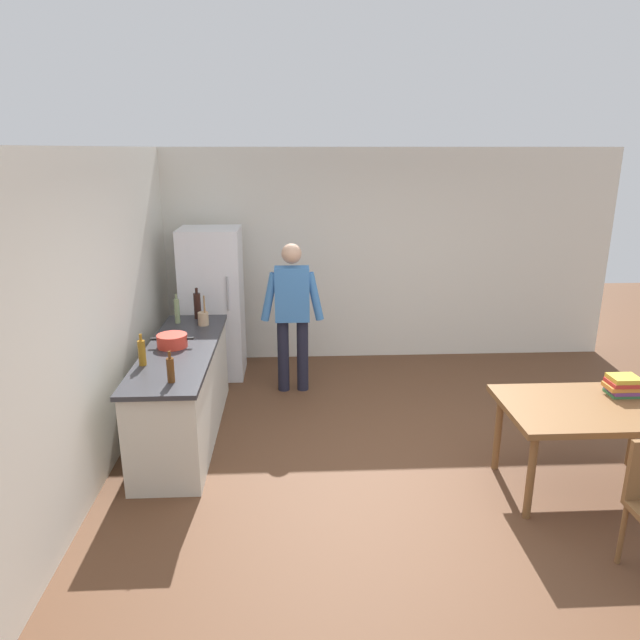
# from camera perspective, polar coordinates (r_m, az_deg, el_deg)

# --- Properties ---
(ground_plane) EXTENTS (14.00, 14.00, 0.00)m
(ground_plane) POSITION_cam_1_polar(r_m,az_deg,el_deg) (5.17, 8.42, -14.81)
(ground_plane) COLOR brown
(wall_back) EXTENTS (6.40, 0.12, 2.70)m
(wall_back) POSITION_cam_1_polar(r_m,az_deg,el_deg) (7.50, 4.49, 6.37)
(wall_back) COLOR silver
(wall_back) RESTS_ON ground_plane
(wall_left) EXTENTS (0.12, 5.60, 2.70)m
(wall_left) POSITION_cam_1_polar(r_m,az_deg,el_deg) (4.99, -22.06, -0.09)
(wall_left) COLOR silver
(wall_left) RESTS_ON ground_plane
(kitchen_counter) EXTENTS (0.64, 2.20, 0.90)m
(kitchen_counter) POSITION_cam_1_polar(r_m,az_deg,el_deg) (5.68, -13.38, -6.95)
(kitchen_counter) COLOR beige
(kitchen_counter) RESTS_ON ground_plane
(refrigerator) EXTENTS (0.70, 0.67, 1.80)m
(refrigerator) POSITION_cam_1_polar(r_m,az_deg,el_deg) (7.01, -10.56, 1.65)
(refrigerator) COLOR white
(refrigerator) RESTS_ON ground_plane
(person) EXTENTS (0.70, 0.22, 1.70)m
(person) POSITION_cam_1_polar(r_m,az_deg,el_deg) (6.39, -2.76, 1.18)
(person) COLOR #1E1E2D
(person) RESTS_ON ground_plane
(dining_table) EXTENTS (1.40, 0.90, 0.75)m
(dining_table) POSITION_cam_1_polar(r_m,az_deg,el_deg) (5.07, 25.34, -8.42)
(dining_table) COLOR brown
(dining_table) RESTS_ON ground_plane
(cooking_pot) EXTENTS (0.40, 0.28, 0.12)m
(cooking_pot) POSITION_cam_1_polar(r_m,az_deg,el_deg) (5.54, -14.44, -2.00)
(cooking_pot) COLOR red
(cooking_pot) RESTS_ON kitchen_counter
(utensil_jar) EXTENTS (0.11, 0.11, 0.32)m
(utensil_jar) POSITION_cam_1_polar(r_m,az_deg,el_deg) (6.14, -11.48, 0.20)
(utensil_jar) COLOR tan
(utensil_jar) RESTS_ON kitchen_counter
(bottle_oil_amber) EXTENTS (0.06, 0.06, 0.28)m
(bottle_oil_amber) POSITION_cam_1_polar(r_m,az_deg,el_deg) (5.13, -17.24, -3.08)
(bottle_oil_amber) COLOR #996619
(bottle_oil_amber) RESTS_ON kitchen_counter
(bottle_vinegar_tall) EXTENTS (0.06, 0.06, 0.32)m
(bottle_vinegar_tall) POSITION_cam_1_polar(r_m,az_deg,el_deg) (6.26, -13.98, 0.90)
(bottle_vinegar_tall) COLOR gray
(bottle_vinegar_tall) RESTS_ON kitchen_counter
(bottle_beer_brown) EXTENTS (0.06, 0.06, 0.26)m
(bottle_beer_brown) POSITION_cam_1_polar(r_m,az_deg,el_deg) (4.71, -14.59, -4.78)
(bottle_beer_brown) COLOR #5B3314
(bottle_beer_brown) RESTS_ON kitchen_counter
(bottle_wine_dark) EXTENTS (0.08, 0.08, 0.34)m
(bottle_wine_dark) POSITION_cam_1_polar(r_m,az_deg,el_deg) (6.39, -12.06, 1.43)
(bottle_wine_dark) COLOR black
(bottle_wine_dark) RESTS_ON kitchen_counter
(book_stack) EXTENTS (0.29, 0.20, 0.16)m
(book_stack) POSITION_cam_1_polar(r_m,az_deg,el_deg) (5.31, 27.88, -5.77)
(book_stack) COLOR #387A47
(book_stack) RESTS_ON dining_table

